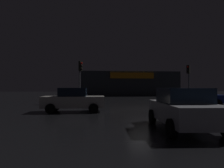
# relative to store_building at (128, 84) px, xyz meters

# --- Properties ---
(ground_plane) EXTENTS (120.00, 120.00, 0.00)m
(ground_plane) POSITION_rel_store_building_xyz_m (-3.11, -24.83, -2.27)
(ground_plane) COLOR black
(store_building) EXTENTS (18.17, 8.82, 4.53)m
(store_building) POSITION_rel_store_building_xyz_m (0.00, 0.00, 0.00)
(store_building) COLOR #33383D
(store_building) RESTS_ON ground
(traffic_signal_main) EXTENTS (0.42, 0.42, 4.03)m
(traffic_signal_main) POSITION_rel_store_building_xyz_m (3.39, -18.71, 0.59)
(traffic_signal_main) COLOR #595B60
(traffic_signal_main) RESTS_ON ground
(traffic_signal_opposite) EXTENTS (0.42, 0.43, 4.26)m
(traffic_signal_opposite) POSITION_rel_store_building_xyz_m (-8.30, -19.13, 0.85)
(traffic_signal_opposite) COLOR #595B60
(traffic_signal_opposite) RESTS_ON ground
(car_near) EXTENTS (4.11, 2.17, 1.46)m
(car_near) POSITION_rel_store_building_xyz_m (1.67, -23.55, -1.52)
(car_near) COLOR navy
(car_near) RESTS_ON ground
(car_far) EXTENTS (4.04, 1.95, 1.58)m
(car_far) POSITION_rel_store_building_xyz_m (-8.32, -26.20, -1.48)
(car_far) COLOR silver
(car_far) RESTS_ON ground
(car_crossing) EXTENTS (2.24, 4.05, 1.59)m
(car_crossing) POSITION_rel_store_building_xyz_m (-3.56, -32.13, -1.46)
(car_crossing) COLOR #B7B7BF
(car_crossing) RESTS_ON ground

